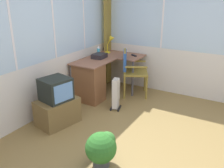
# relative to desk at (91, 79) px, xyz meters

# --- Properties ---
(ground) EXTENTS (5.28, 4.97, 0.06)m
(ground) POSITION_rel_desk_xyz_m (-1.00, -1.64, -0.45)
(ground) COLOR olive
(north_window_panel) EXTENTS (4.28, 0.07, 2.79)m
(north_window_panel) POSITION_rel_desk_xyz_m (-1.00, 0.37, 0.97)
(north_window_panel) COLOR silver
(north_window_panel) RESTS_ON ground
(east_window_panel) EXTENTS (0.07, 3.97, 2.79)m
(east_window_panel) POSITION_rel_desk_xyz_m (1.17, -1.64, 0.97)
(east_window_panel) COLOR silver
(east_window_panel) RESTS_ON ground
(curtain_corner) EXTENTS (0.29, 0.10, 2.69)m
(curtain_corner) POSITION_rel_desk_xyz_m (1.04, 0.24, 0.92)
(curtain_corner) COLOR olive
(curtain_corner) RESTS_ON ground
(desk) EXTENTS (1.44, 1.00, 0.77)m
(desk) POSITION_rel_desk_xyz_m (0.00, 0.00, 0.00)
(desk) COLOR #8D5D45
(desk) RESTS_ON ground
(desk_lamp) EXTENTS (0.22, 0.19, 0.38)m
(desk_lamp) POSITION_rel_desk_xyz_m (0.91, 0.08, 0.59)
(desk_lamp) COLOR yellow
(desk_lamp) RESTS_ON desk
(tv_remote) EXTENTS (0.11, 0.15, 0.02)m
(tv_remote) POSITION_rel_desk_xyz_m (0.87, -0.50, 0.36)
(tv_remote) COLOR black
(tv_remote) RESTS_ON desk
(spray_bottle) EXTENTS (0.06, 0.06, 0.22)m
(spray_bottle) POSITION_rel_desk_xyz_m (0.51, 0.16, 0.45)
(spray_bottle) COLOR #44B8CF
(spray_bottle) RESTS_ON desk
(paper_tray) EXTENTS (0.31, 0.25, 0.09)m
(paper_tray) POSITION_rel_desk_xyz_m (0.35, 0.04, 0.39)
(paper_tray) COLOR #282427
(paper_tray) RESTS_ON desk
(wooden_armchair) EXTENTS (0.65, 0.65, 0.94)m
(wooden_armchair) POSITION_rel_desk_xyz_m (0.58, -0.54, 0.19)
(wooden_armchair) COLOR olive
(wooden_armchair) RESTS_ON ground
(tv_on_stand) EXTENTS (0.72, 0.56, 0.78)m
(tv_on_stand) POSITION_rel_desk_xyz_m (-1.09, -0.09, -0.07)
(tv_on_stand) COLOR brown
(tv_on_stand) RESTS_ON ground
(space_heater) EXTENTS (0.29, 0.23, 0.58)m
(space_heater) POSITION_rel_desk_xyz_m (-0.12, -0.63, -0.12)
(space_heater) COLOR silver
(space_heater) RESTS_ON ground
(potted_plant) EXTENTS (0.39, 0.39, 0.46)m
(potted_plant) POSITION_rel_desk_xyz_m (-1.62, -1.28, -0.16)
(potted_plant) COLOR #3F4747
(potted_plant) RESTS_ON ground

